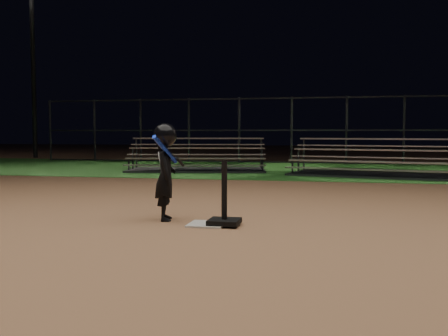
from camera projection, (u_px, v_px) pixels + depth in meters
ground at (207, 225)px, 6.31m from camera, size 80.00×80.00×0.00m
grass_strip at (284, 169)px, 16.06m from camera, size 60.00×8.00×0.01m
home_plate at (207, 224)px, 6.31m from camera, size 0.45×0.45×0.02m
batting_tee at (224, 212)px, 6.26m from camera, size 0.38×0.38×0.80m
child_batter at (165, 169)px, 6.63m from camera, size 0.45×0.65×1.28m
bleacher_left at (197, 164)px, 15.25m from camera, size 4.38×2.69×1.00m
bleacher_right at (369, 168)px, 13.51m from camera, size 4.44×2.84×1.01m
backstop_fence at (292, 130)px, 18.90m from camera, size 20.08×0.08×2.50m
light_pole_left at (32, 50)px, 23.07m from camera, size 0.90×0.53×8.30m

